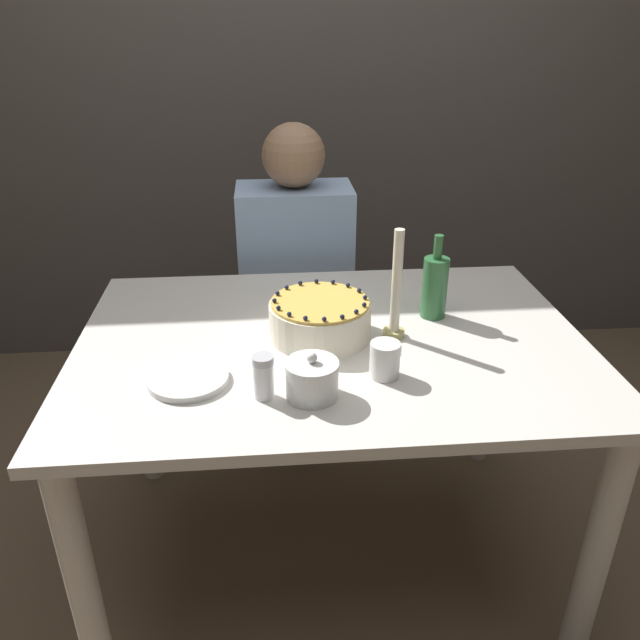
{
  "coord_description": "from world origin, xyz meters",
  "views": [
    {
      "loc": [
        -0.16,
        -1.44,
        1.53
      ],
      "look_at": [
        -0.03,
        0.02,
        0.8
      ],
      "focal_mm": 35.0,
      "sensor_mm": 36.0,
      "label": 1
    }
  ],
  "objects_px": {
    "sugar_bowl": "(312,379)",
    "bottle": "(435,286)",
    "candle": "(396,294)",
    "sugar_shaker": "(263,377)",
    "person_man_blue_shirt": "(296,309)",
    "cake": "(320,319)"
  },
  "relations": [
    {
      "from": "sugar_bowl",
      "to": "bottle",
      "type": "distance_m",
      "value": 0.53
    },
    {
      "from": "candle",
      "to": "bottle",
      "type": "relative_size",
      "value": 1.24
    },
    {
      "from": "sugar_shaker",
      "to": "person_man_blue_shirt",
      "type": "xyz_separation_m",
      "value": [
        0.12,
        0.93,
        -0.28
      ]
    },
    {
      "from": "bottle",
      "to": "candle",
      "type": "bearing_deg",
      "value": -140.72
    },
    {
      "from": "sugar_bowl",
      "to": "person_man_blue_shirt",
      "type": "xyz_separation_m",
      "value": [
        0.01,
        0.93,
        -0.27
      ]
    },
    {
      "from": "cake",
      "to": "bottle",
      "type": "bearing_deg",
      "value": 16.07
    },
    {
      "from": "sugar_bowl",
      "to": "bottle",
      "type": "bearing_deg",
      "value": 45.62
    },
    {
      "from": "sugar_bowl",
      "to": "bottle",
      "type": "xyz_separation_m",
      "value": [
        0.37,
        0.38,
        0.05
      ]
    },
    {
      "from": "bottle",
      "to": "sugar_shaker",
      "type": "bearing_deg",
      "value": -141.92
    },
    {
      "from": "sugar_shaker",
      "to": "bottle",
      "type": "height_order",
      "value": "bottle"
    },
    {
      "from": "cake",
      "to": "bottle",
      "type": "height_order",
      "value": "bottle"
    },
    {
      "from": "cake",
      "to": "bottle",
      "type": "xyz_separation_m",
      "value": [
        0.33,
        0.09,
        0.04
      ]
    },
    {
      "from": "candle",
      "to": "sugar_bowl",
      "type": "bearing_deg",
      "value": -131.35
    },
    {
      "from": "cake",
      "to": "sugar_bowl",
      "type": "distance_m",
      "value": 0.29
    },
    {
      "from": "bottle",
      "to": "person_man_blue_shirt",
      "type": "xyz_separation_m",
      "value": [
        -0.36,
        0.55,
        -0.32
      ]
    },
    {
      "from": "bottle",
      "to": "sugar_bowl",
      "type": "bearing_deg",
      "value": -134.38
    },
    {
      "from": "cake",
      "to": "person_man_blue_shirt",
      "type": "height_order",
      "value": "person_man_blue_shirt"
    },
    {
      "from": "cake",
      "to": "candle",
      "type": "relative_size",
      "value": 0.9
    },
    {
      "from": "sugar_shaker",
      "to": "sugar_bowl",
      "type": "bearing_deg",
      "value": -2.42
    },
    {
      "from": "cake",
      "to": "sugar_bowl",
      "type": "xyz_separation_m",
      "value": [
        -0.04,
        -0.28,
        -0.01
      ]
    },
    {
      "from": "candle",
      "to": "person_man_blue_shirt",
      "type": "bearing_deg",
      "value": 108.97
    },
    {
      "from": "sugar_bowl",
      "to": "candle",
      "type": "xyz_separation_m",
      "value": [
        0.24,
        0.27,
        0.08
      ]
    }
  ]
}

